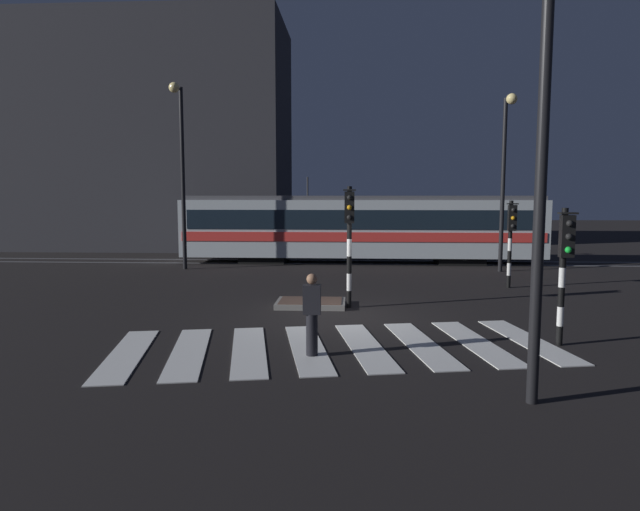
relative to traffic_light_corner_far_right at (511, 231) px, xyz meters
name	(u,v)px	position (x,y,z in m)	size (l,w,h in m)	color
ground_plane	(340,316)	(-5.89, -4.95, -2.04)	(120.00, 120.00, 0.00)	black
rail_near	(345,264)	(-5.89, 6.51, -2.02)	(80.00, 0.12, 0.03)	#59595E
rail_far	(346,261)	(-5.89, 7.94, -2.02)	(80.00, 0.12, 0.03)	#59595E
crosswalk_zebra	(336,347)	(-5.89, -8.15, -2.03)	(10.06, 5.62, 0.02)	silver
traffic_island	(311,303)	(-6.79, -3.64, -1.95)	(2.03, 1.38, 0.18)	slate
traffic_light_corner_far_right	(511,231)	(0.00, 0.00, 0.00)	(0.36, 0.42, 3.09)	black
traffic_light_corner_near_right	(565,256)	(-1.00, -7.77, -0.05)	(0.36, 0.42, 3.02)	black
traffic_light_median_centre	(349,228)	(-5.65, -3.89, 0.30)	(0.36, 0.42, 3.54)	black
street_lamp_trackside_right	(505,162)	(0.82, 4.20, 2.61)	(0.44, 1.21, 7.36)	black
street_lamp_near_kerb	(549,114)	(-2.69, -11.49, 2.43)	(0.44, 1.21, 7.03)	black
street_lamp_trackside_left	(181,156)	(-13.00, 4.18, 2.93)	(0.44, 1.21, 7.95)	black
tram	(361,227)	(-5.16, 7.22, -0.29)	(17.39, 2.58, 4.15)	#B2BCC1
pedestrian_waiting_at_kerb	(312,314)	(-6.37, -8.83, -1.16)	(0.36, 0.24, 1.71)	black
building_backdrop	(148,137)	(-18.45, 15.15, 4.84)	(17.29, 8.00, 13.76)	#2D2D33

